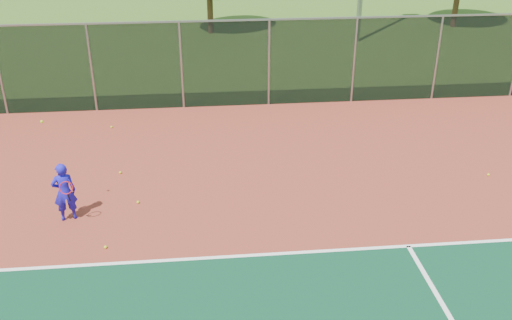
{
  "coord_description": "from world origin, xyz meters",
  "views": [
    {
      "loc": [
        -2.34,
        -6.94,
        7.24
      ],
      "look_at": [
        -1.15,
        5.0,
        1.3
      ],
      "focal_mm": 40.0,
      "sensor_mm": 36.0,
      "label": 1
    }
  ],
  "objects": [
    {
      "name": "practice_ball_4",
      "position": [
        -5.3,
        10.35,
        0.06
      ],
      "size": [
        0.07,
        0.07,
        0.07
      ],
      "primitive_type": "sphere",
      "color": "#C5D018",
      "rests_on": "court_apron"
    },
    {
      "name": "practice_ball_0",
      "position": [
        5.27,
        5.98,
        0.06
      ],
      "size": [
        0.07,
        0.07,
        0.07
      ],
      "primitive_type": "sphere",
      "color": "#C5D018",
      "rests_on": "court_apron"
    },
    {
      "name": "court_apron",
      "position": [
        0.0,
        2.0,
        0.01
      ],
      "size": [
        30.0,
        20.0,
        0.02
      ],
      "primitive_type": "cube",
      "color": "maroon",
      "rests_on": "ground"
    },
    {
      "name": "practice_ball_7",
      "position": [
        -4.58,
        3.58,
        0.06
      ],
      "size": [
        0.07,
        0.07,
        0.07
      ],
      "primitive_type": "sphere",
      "color": "#C5D018",
      "rests_on": "court_apron"
    },
    {
      "name": "fence_back",
      "position": [
        0.0,
        12.0,
        1.56
      ],
      "size": [
        30.0,
        0.06,
        3.03
      ],
      "color": "black",
      "rests_on": "court_apron"
    },
    {
      "name": "practice_ball_1",
      "position": [
        -4.66,
        7.11,
        0.06
      ],
      "size": [
        0.07,
        0.07,
        0.07
      ],
      "primitive_type": "sphere",
      "color": "#C5D018",
      "rests_on": "court_apron"
    },
    {
      "name": "practice_ball_6",
      "position": [
        -4.04,
        5.45,
        0.06
      ],
      "size": [
        0.07,
        0.07,
        0.07
      ],
      "primitive_type": "sphere",
      "color": "#C5D018",
      "rests_on": "court_apron"
    },
    {
      "name": "tennis_player",
      "position": [
        -5.61,
        4.9,
        0.75
      ],
      "size": [
        0.61,
        0.65,
        2.48
      ],
      "color": "#1B13BB",
      "rests_on": "court_apron"
    }
  ]
}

